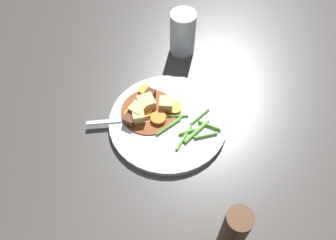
{
  "coord_description": "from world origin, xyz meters",
  "views": [
    {
      "loc": [
        -0.21,
        0.4,
        0.68
      ],
      "look_at": [
        0.0,
        0.0,
        0.01
      ],
      "focal_mm": 37.75,
      "sensor_mm": 36.0,
      "label": 1
    }
  ],
  "objects_px": {
    "carrot_slice_0": "(145,90)",
    "potato_chunk_2": "(166,104)",
    "dinner_plate": "(168,122)",
    "carrot_slice_3": "(158,118)",
    "pepper_mill": "(233,232)",
    "carrot_slice_2": "(130,115)",
    "meat_chunk_1": "(131,119)",
    "water_glass": "(183,33)",
    "carrot_slice_4": "(146,113)",
    "potato_chunk_1": "(138,116)",
    "carrot_slice_1": "(174,108)",
    "fork": "(127,120)",
    "potato_chunk_0": "(146,103)",
    "meat_chunk_0": "(149,96)",
    "potato_chunk_3": "(138,111)"
  },
  "relations": [
    {
      "from": "dinner_plate",
      "to": "carrot_slice_4",
      "type": "height_order",
      "value": "carrot_slice_4"
    },
    {
      "from": "carrot_slice_2",
      "to": "carrot_slice_4",
      "type": "bearing_deg",
      "value": -143.63
    },
    {
      "from": "potato_chunk_1",
      "to": "pepper_mill",
      "type": "bearing_deg",
      "value": 151.01
    },
    {
      "from": "potato_chunk_0",
      "to": "meat_chunk_0",
      "type": "bearing_deg",
      "value": -76.53
    },
    {
      "from": "carrot_slice_1",
      "to": "potato_chunk_0",
      "type": "relative_size",
      "value": 0.93
    },
    {
      "from": "carrot_slice_0",
      "to": "carrot_slice_2",
      "type": "distance_m",
      "value": 0.08
    },
    {
      "from": "dinner_plate",
      "to": "carrot_slice_3",
      "type": "distance_m",
      "value": 0.03
    },
    {
      "from": "carrot_slice_0",
      "to": "potato_chunk_2",
      "type": "relative_size",
      "value": 0.97
    },
    {
      "from": "carrot_slice_1",
      "to": "fork",
      "type": "height_order",
      "value": "carrot_slice_1"
    },
    {
      "from": "meat_chunk_1",
      "to": "carrot_slice_3",
      "type": "bearing_deg",
      "value": -148.02
    },
    {
      "from": "carrot_slice_4",
      "to": "potato_chunk_2",
      "type": "distance_m",
      "value": 0.05
    },
    {
      "from": "carrot_slice_3",
      "to": "potato_chunk_1",
      "type": "distance_m",
      "value": 0.05
    },
    {
      "from": "meat_chunk_0",
      "to": "pepper_mill",
      "type": "xyz_separation_m",
      "value": [
        -0.29,
        0.22,
        0.05
      ]
    },
    {
      "from": "carrot_slice_4",
      "to": "potato_chunk_1",
      "type": "bearing_deg",
      "value": 70.91
    },
    {
      "from": "potato_chunk_2",
      "to": "meat_chunk_0",
      "type": "relative_size",
      "value": 1.12
    },
    {
      "from": "potato_chunk_1",
      "to": "fork",
      "type": "bearing_deg",
      "value": 31.73
    },
    {
      "from": "potato_chunk_3",
      "to": "fork",
      "type": "xyz_separation_m",
      "value": [
        0.01,
        0.03,
        -0.01
      ]
    },
    {
      "from": "pepper_mill",
      "to": "water_glass",
      "type": "bearing_deg",
      "value": -53.88
    },
    {
      "from": "potato_chunk_1",
      "to": "meat_chunk_0",
      "type": "bearing_deg",
      "value": -82.87
    },
    {
      "from": "potato_chunk_0",
      "to": "pepper_mill",
      "type": "distance_m",
      "value": 0.35
    },
    {
      "from": "fork",
      "to": "pepper_mill",
      "type": "bearing_deg",
      "value": 154.81
    },
    {
      "from": "carrot_slice_2",
      "to": "meat_chunk_0",
      "type": "distance_m",
      "value": 0.07
    },
    {
      "from": "potato_chunk_1",
      "to": "water_glass",
      "type": "relative_size",
      "value": 0.25
    },
    {
      "from": "dinner_plate",
      "to": "potato_chunk_0",
      "type": "distance_m",
      "value": 0.07
    },
    {
      "from": "dinner_plate",
      "to": "carrot_slice_0",
      "type": "height_order",
      "value": "carrot_slice_0"
    },
    {
      "from": "dinner_plate",
      "to": "carrot_slice_3",
      "type": "bearing_deg",
      "value": 26.64
    },
    {
      "from": "dinner_plate",
      "to": "potato_chunk_1",
      "type": "relative_size",
      "value": 9.04
    },
    {
      "from": "carrot_slice_2",
      "to": "potato_chunk_1",
      "type": "height_order",
      "value": "potato_chunk_1"
    },
    {
      "from": "potato_chunk_1",
      "to": "potato_chunk_2",
      "type": "relative_size",
      "value": 0.96
    },
    {
      "from": "carrot_slice_4",
      "to": "potato_chunk_2",
      "type": "xyz_separation_m",
      "value": [
        -0.03,
        -0.04,
        0.01
      ]
    },
    {
      "from": "fork",
      "to": "carrot_slice_4",
      "type": "bearing_deg",
      "value": -130.75
    },
    {
      "from": "carrot_slice_0",
      "to": "water_glass",
      "type": "xyz_separation_m",
      "value": [
        -0.01,
        -0.18,
        0.04
      ]
    },
    {
      "from": "pepper_mill",
      "to": "dinner_plate",
      "type": "bearing_deg",
      "value": -39.77
    },
    {
      "from": "pepper_mill",
      "to": "potato_chunk_2",
      "type": "bearing_deg",
      "value": -41.46
    },
    {
      "from": "carrot_slice_0",
      "to": "carrot_slice_4",
      "type": "xyz_separation_m",
      "value": [
        -0.04,
        0.06,
        -0.0
      ]
    },
    {
      "from": "potato_chunk_1",
      "to": "fork",
      "type": "relative_size",
      "value": 0.19
    },
    {
      "from": "carrot_slice_0",
      "to": "meat_chunk_0",
      "type": "bearing_deg",
      "value": 147.02
    },
    {
      "from": "potato_chunk_1",
      "to": "potato_chunk_3",
      "type": "bearing_deg",
      "value": -51.15
    },
    {
      "from": "potato_chunk_3",
      "to": "pepper_mill",
      "type": "height_order",
      "value": "pepper_mill"
    },
    {
      "from": "potato_chunk_3",
      "to": "water_glass",
      "type": "distance_m",
      "value": 0.25
    },
    {
      "from": "dinner_plate",
      "to": "pepper_mill",
      "type": "distance_m",
      "value": 0.3
    },
    {
      "from": "meat_chunk_1",
      "to": "water_glass",
      "type": "bearing_deg",
      "value": -88.7
    },
    {
      "from": "potato_chunk_3",
      "to": "meat_chunk_0",
      "type": "relative_size",
      "value": 1.15
    },
    {
      "from": "dinner_plate",
      "to": "carrot_slice_3",
      "type": "xyz_separation_m",
      "value": [
        0.02,
        0.01,
        0.01
      ]
    },
    {
      "from": "dinner_plate",
      "to": "meat_chunk_1",
      "type": "xyz_separation_m",
      "value": [
        0.07,
        0.04,
        0.02
      ]
    },
    {
      "from": "carrot_slice_3",
      "to": "pepper_mill",
      "type": "bearing_deg",
      "value": 144.05
    },
    {
      "from": "potato_chunk_0",
      "to": "potato_chunk_2",
      "type": "height_order",
      "value": "potato_chunk_0"
    },
    {
      "from": "potato_chunk_0",
      "to": "potato_chunk_3",
      "type": "xyz_separation_m",
      "value": [
        0.01,
        0.03,
        -0.0
      ]
    },
    {
      "from": "potato_chunk_2",
      "to": "meat_chunk_1",
      "type": "distance_m",
      "value": 0.09
    },
    {
      "from": "water_glass",
      "to": "meat_chunk_1",
      "type": "bearing_deg",
      "value": 91.3
    }
  ]
}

